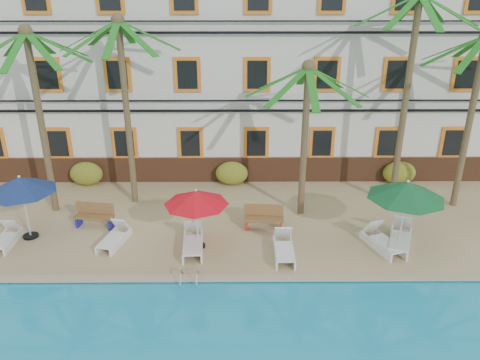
{
  "coord_description": "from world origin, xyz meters",
  "views": [
    {
      "loc": [
        0.63,
        -13.32,
        8.97
      ],
      "look_at": [
        0.74,
        3.0,
        2.0
      ],
      "focal_mm": 35.0,
      "sensor_mm": 36.0,
      "label": 1
    }
  ],
  "objects_px": {
    "palm_b": "(124,86)",
    "lounger_a": "(6,238)",
    "lounger_f": "(400,238)",
    "lounger_d": "(284,248)",
    "lounger_b": "(114,237)",
    "pool_ladder": "(190,281)",
    "lounger_e": "(382,241)",
    "palm_d": "(409,74)",
    "umbrella_red": "(196,198)",
    "bench_left": "(95,215)",
    "bench_right": "(264,217)",
    "palm_c": "(306,116)",
    "lounger_c": "(193,242)",
    "palm_a": "(36,96)",
    "palm_e": "(474,96)",
    "umbrella_green": "(407,190)",
    "umbrella_blue": "(21,185)"
  },
  "relations": [
    {
      "from": "palm_b",
      "to": "lounger_a",
      "type": "relative_size",
      "value": 4.63
    },
    {
      "from": "lounger_f",
      "to": "lounger_d",
      "type": "bearing_deg",
      "value": -171.39
    },
    {
      "from": "lounger_b",
      "to": "pool_ladder",
      "type": "distance_m",
      "value": 3.71
    },
    {
      "from": "lounger_b",
      "to": "palm_b",
      "type": "bearing_deg",
      "value": 89.3
    },
    {
      "from": "lounger_a",
      "to": "lounger_e",
      "type": "distance_m",
      "value": 13.4
    },
    {
      "from": "palm_d",
      "to": "palm_b",
      "type": "bearing_deg",
      "value": 179.05
    },
    {
      "from": "umbrella_red",
      "to": "lounger_b",
      "type": "distance_m",
      "value": 3.45
    },
    {
      "from": "bench_left",
      "to": "bench_right",
      "type": "relative_size",
      "value": 1.02
    },
    {
      "from": "palm_b",
      "to": "lounger_f",
      "type": "height_order",
      "value": "palm_b"
    },
    {
      "from": "lounger_b",
      "to": "bench_right",
      "type": "relative_size",
      "value": 1.16
    },
    {
      "from": "lounger_e",
      "to": "bench_left",
      "type": "height_order",
      "value": "bench_left"
    },
    {
      "from": "palm_c",
      "to": "lounger_f",
      "type": "xyz_separation_m",
      "value": [
        3.22,
        -2.56,
        -3.75
      ]
    },
    {
      "from": "lounger_c",
      "to": "pool_ladder",
      "type": "bearing_deg",
      "value": -88.45
    },
    {
      "from": "palm_d",
      "to": "bench_right",
      "type": "bearing_deg",
      "value": -158.63
    },
    {
      "from": "palm_a",
      "to": "pool_ladder",
      "type": "height_order",
      "value": "palm_a"
    },
    {
      "from": "palm_e",
      "to": "pool_ladder",
      "type": "xyz_separation_m",
      "value": [
        -10.63,
        -5.37,
        -4.65
      ]
    },
    {
      "from": "bench_right",
      "to": "lounger_d",
      "type": "bearing_deg",
      "value": -73.1
    },
    {
      "from": "pool_ladder",
      "to": "palm_a",
      "type": "bearing_deg",
      "value": 140.05
    },
    {
      "from": "palm_a",
      "to": "umbrella_green",
      "type": "bearing_deg",
      "value": -13.23
    },
    {
      "from": "palm_a",
      "to": "lounger_b",
      "type": "bearing_deg",
      "value": -41.32
    },
    {
      "from": "palm_a",
      "to": "palm_e",
      "type": "distance_m",
      "value": 16.61
    },
    {
      "from": "palm_a",
      "to": "lounger_c",
      "type": "bearing_deg",
      "value": -27.6
    },
    {
      "from": "palm_e",
      "to": "lounger_e",
      "type": "distance_m",
      "value": 6.85
    },
    {
      "from": "umbrella_red",
      "to": "lounger_b",
      "type": "height_order",
      "value": "umbrella_red"
    },
    {
      "from": "umbrella_red",
      "to": "umbrella_blue",
      "type": "bearing_deg",
      "value": 173.4
    },
    {
      "from": "palm_b",
      "to": "pool_ladder",
      "type": "xyz_separation_m",
      "value": [
        2.86,
        -5.78,
        -4.95
      ]
    },
    {
      "from": "umbrella_blue",
      "to": "lounger_e",
      "type": "bearing_deg",
      "value": -3.75
    },
    {
      "from": "palm_e",
      "to": "bench_left",
      "type": "distance_m",
      "value": 15.25
    },
    {
      "from": "lounger_f",
      "to": "bench_left",
      "type": "distance_m",
      "value": 11.34
    },
    {
      "from": "palm_d",
      "to": "palm_e",
      "type": "xyz_separation_m",
      "value": [
        2.54,
        -0.24,
        -0.81
      ]
    },
    {
      "from": "palm_a",
      "to": "lounger_d",
      "type": "height_order",
      "value": "palm_a"
    },
    {
      "from": "palm_e",
      "to": "bench_right",
      "type": "distance_m",
      "value": 9.33
    },
    {
      "from": "umbrella_red",
      "to": "lounger_f",
      "type": "height_order",
      "value": "umbrella_red"
    },
    {
      "from": "palm_a",
      "to": "lounger_d",
      "type": "bearing_deg",
      "value": -21.18
    },
    {
      "from": "lounger_d",
      "to": "pool_ladder",
      "type": "bearing_deg",
      "value": -154.42
    },
    {
      "from": "palm_b",
      "to": "palm_c",
      "type": "height_order",
      "value": "palm_b"
    },
    {
      "from": "lounger_d",
      "to": "lounger_a",
      "type": "bearing_deg",
      "value": 175.4
    },
    {
      "from": "palm_a",
      "to": "umbrella_green",
      "type": "relative_size",
      "value": 2.79
    },
    {
      "from": "palm_d",
      "to": "palm_e",
      "type": "bearing_deg",
      "value": -5.31
    },
    {
      "from": "palm_a",
      "to": "lounger_f",
      "type": "relative_size",
      "value": 3.47
    },
    {
      "from": "pool_ladder",
      "to": "umbrella_red",
      "type": "bearing_deg",
      "value": 86.82
    },
    {
      "from": "bench_right",
      "to": "palm_e",
      "type": "bearing_deg",
      "value": 13.46
    },
    {
      "from": "palm_c",
      "to": "palm_a",
      "type": "bearing_deg",
      "value": 178.13
    },
    {
      "from": "bench_left",
      "to": "lounger_a",
      "type": "bearing_deg",
      "value": -154.75
    },
    {
      "from": "bench_right",
      "to": "lounger_c",
      "type": "bearing_deg",
      "value": -149.48
    },
    {
      "from": "bench_left",
      "to": "palm_e",
      "type": "bearing_deg",
      "value": 6.82
    },
    {
      "from": "umbrella_red",
      "to": "umbrella_green",
      "type": "relative_size",
      "value": 0.86
    },
    {
      "from": "palm_c",
      "to": "lounger_f",
      "type": "height_order",
      "value": "palm_c"
    },
    {
      "from": "umbrella_red",
      "to": "lounger_d",
      "type": "distance_m",
      "value": 3.46
    },
    {
      "from": "palm_e",
      "to": "lounger_c",
      "type": "distance_m",
      "value": 12.04
    }
  ]
}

